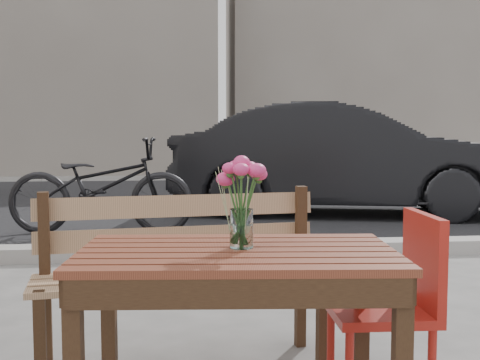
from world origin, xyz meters
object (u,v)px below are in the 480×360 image
object	(u,v)px
main_vase	(241,191)
parked_car	(343,159)
red_chair	(398,296)
main_table	(237,281)
bicycle	(101,186)

from	to	relation	value
main_vase	parked_car	xyz separation A→B (m)	(1.88, 5.49, -0.16)
parked_car	main_vase	bearing A→B (deg)	173.68
red_chair	main_vase	size ratio (longest dim) A/B	2.37
main_table	red_chair	xyz separation A→B (m)	(0.63, 0.16, -0.12)
main_table	parked_car	distance (m)	5.84
red_chair	bicycle	world-z (taller)	bicycle
red_chair	main_vase	distance (m)	0.76
red_chair	main_vase	world-z (taller)	main_vase
parked_car	bicycle	xyz separation A→B (m)	(-2.91, -1.22, -0.20)
red_chair	parked_car	bearing A→B (deg)	168.68
parked_car	red_chair	bearing A→B (deg)	179.32
main_vase	parked_car	size ratio (longest dim) A/B	0.07
red_chair	main_table	bearing A→B (deg)	-73.69
red_chair	parked_car	world-z (taller)	parked_car
main_vase	parked_car	distance (m)	5.80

